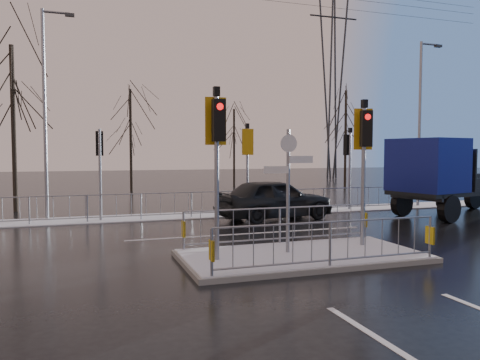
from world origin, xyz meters
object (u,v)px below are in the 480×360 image
object	(u,v)px
traffic_island	(301,243)
street_lamp_right	(421,117)
flatbed_truck	(442,176)
street_lamp_left	(46,105)
car_far_lane	(275,199)

from	to	relation	value
traffic_island	street_lamp_right	distance (m)	14.14
flatbed_truck	street_lamp_left	world-z (taller)	street_lamp_left
flatbed_truck	street_lamp_left	xyz separation A→B (m)	(-15.16, 4.57, 2.79)
flatbed_truck	traffic_island	bearing A→B (deg)	-150.63
car_far_lane	street_lamp_left	size ratio (longest dim) A/B	0.58
flatbed_truck	car_far_lane	bearing A→B (deg)	165.88
street_lamp_right	traffic_island	bearing A→B (deg)	-141.27
car_far_lane	flatbed_truck	xyz separation A→B (m)	(6.67, -1.68, 0.89)
flatbed_truck	street_lamp_right	bearing A→B (deg)	62.68
traffic_island	flatbed_truck	bearing A→B (deg)	29.37
traffic_island	flatbed_truck	size ratio (longest dim) A/B	0.83
flatbed_truck	street_lamp_left	size ratio (longest dim) A/B	0.89
traffic_island	street_lamp_left	world-z (taller)	street_lamp_left
street_lamp_left	car_far_lane	bearing A→B (deg)	-18.82
car_far_lane	street_lamp_left	distance (m)	9.69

